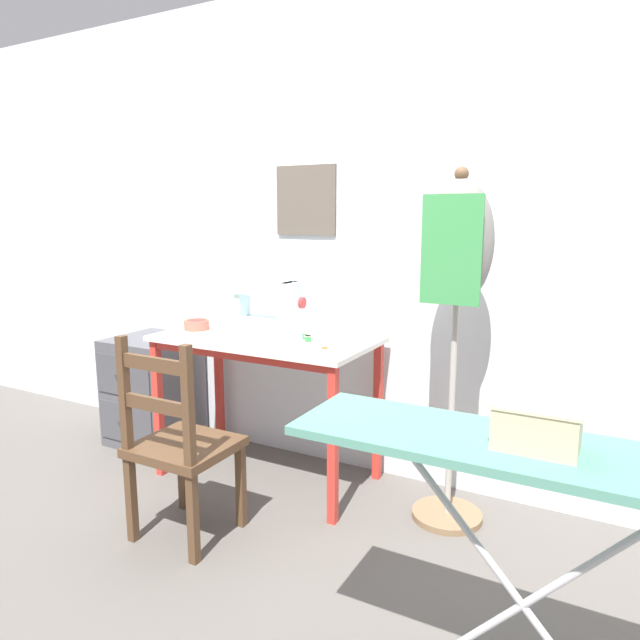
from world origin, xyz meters
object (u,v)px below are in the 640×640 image
fabric_bowl (197,325)px  thread_spool_mid_table (308,339)px  ironing_board (533,465)px  filing_cabinet (153,390)px  thread_spool_near_machine (305,336)px  storage_box (537,426)px  sewing_machine (273,310)px  dress_form (457,269)px  scissors (330,349)px  wooden_chair (180,446)px

fabric_bowl → thread_spool_mid_table: size_ratio=3.33×
thread_spool_mid_table → ironing_board: size_ratio=0.03×
ironing_board → filing_cabinet: bearing=155.2°
thread_spool_near_machine → storage_box: bearing=-39.7°
sewing_machine → thread_spool_mid_table: sewing_machine is taller
fabric_bowl → thread_spool_near_machine: bearing=4.8°
ironing_board → storage_box: (0.00, 0.00, 0.10)m
fabric_bowl → dress_form: dress_form is taller
scissors → fabric_bowl: bearing=175.7°
wooden_chair → dress_form: dress_form is taller
thread_spool_near_machine → ironing_board: size_ratio=0.03×
fabric_bowl → scissors: 0.85m
fabric_bowl → scissors: fabric_bowl is taller
fabric_bowl → filing_cabinet: size_ratio=0.21×
wooden_chair → filing_cabinet: 1.17m
thread_spool_near_machine → thread_spool_mid_table: thread_spool_near_machine is taller
fabric_bowl → ironing_board: size_ratio=0.11×
dress_form → wooden_chair: bearing=-144.3°
storage_box → wooden_chair: bearing=167.0°
scissors → ironing_board: ironing_board is taller
thread_spool_mid_table → filing_cabinet: bearing=175.1°
storage_box → filing_cabinet: bearing=155.2°
scissors → thread_spool_near_machine: thread_spool_near_machine is taller
scissors → wooden_chair: (-0.42, -0.57, -0.35)m
scissors → storage_box: bearing=-41.2°
thread_spool_mid_table → storage_box: size_ratio=0.20×
thread_spool_near_machine → storage_box: (1.23, -1.02, 0.10)m
filing_cabinet → dress_form: size_ratio=0.41×
thread_spool_near_machine → storage_box: size_ratio=0.19×
sewing_machine → thread_spool_mid_table: (0.25, -0.08, -0.12)m
filing_cabinet → dress_form: dress_form is taller
thread_spool_mid_table → ironing_board: ironing_board is taller
fabric_bowl → thread_spool_near_machine: (0.65, 0.05, -0.01)m
fabric_bowl → scissors: size_ratio=1.09×
thread_spool_mid_table → fabric_bowl: bearing=-178.7°
filing_cabinet → scissors: bearing=-7.7°
fabric_bowl → wooden_chair: (0.43, -0.64, -0.38)m
scissors → storage_box: 1.38m
thread_spool_near_machine → thread_spool_mid_table: size_ratio=0.92×
scissors → filing_cabinet: size_ratio=0.19×
sewing_machine → scissors: 0.46m
filing_cabinet → ironing_board: (2.34, -1.09, 0.46)m
filing_cabinet → dress_form: (1.87, -0.06, 0.83)m
thread_spool_near_machine → thread_spool_mid_table: bearing=-43.7°
sewing_machine → thread_spool_near_machine: (0.21, -0.04, -0.11)m
scissors → dress_form: size_ratio=0.08×
sewing_machine → dress_form: 1.00m
storage_box → thread_spool_near_machine: bearing=140.3°
fabric_bowl → storage_box: 2.12m
sewing_machine → wooden_chair: 0.87m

